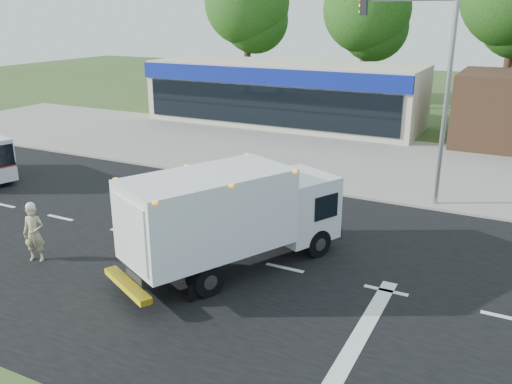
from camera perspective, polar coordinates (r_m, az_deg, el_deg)
ground at (r=16.14m, az=3.05°, el=-8.03°), size 120.00×120.00×0.00m
road_asphalt at (r=16.13m, az=3.05°, el=-8.02°), size 60.00×14.00×0.02m
sidewalk at (r=23.32m, az=11.29°, el=0.31°), size 60.00×2.40×0.12m
parking_apron at (r=28.75m, az=14.52°, el=3.43°), size 60.00×9.00×0.02m
lane_markings at (r=14.57m, az=5.78°, el=-11.13°), size 55.20×7.00×0.01m
ems_box_truck at (r=15.40m, az=-2.64°, el=-2.21°), size 4.92×7.11×3.05m
emergency_worker at (r=17.54m, az=-22.34°, el=-3.95°), size 0.76×0.64×1.87m
retail_strip_mall at (r=36.67m, az=2.95°, el=10.36°), size 18.00×6.20×4.00m
traffic_signal_pole at (r=21.23m, az=17.89°, el=11.48°), size 3.51×0.25×8.00m
background_trees at (r=41.92m, az=18.80°, el=17.84°), size 36.77×7.39×12.10m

